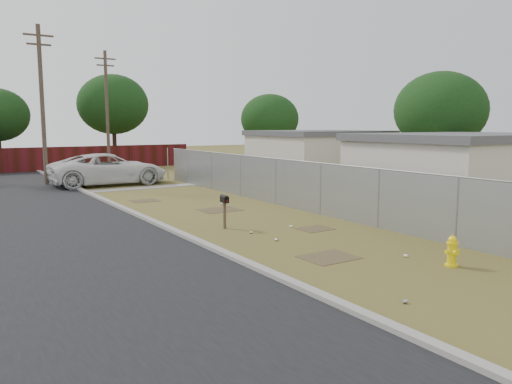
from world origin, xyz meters
TOP-DOWN VIEW (x-y plane):
  - ground at (0.00, 0.00)m, footprint 120.00×120.00m
  - street at (-6.76, 8.05)m, footprint 15.10×60.00m
  - chainlink_fence at (3.12, 1.03)m, footprint 0.10×27.06m
  - utility_poles at (-3.67, 20.67)m, footprint 12.60×8.24m
  - houses at (9.70, 3.13)m, footprint 9.30×17.24m
  - horizon_trees at (0.84, 23.56)m, footprint 33.32×31.94m
  - fire_hydrant at (1.20, -7.26)m, footprint 0.39×0.40m
  - mailbox at (-1.29, -0.28)m, footprint 0.24×0.50m
  - pickup_truck at (-0.95, 14.01)m, footprint 6.63×3.17m
  - scattered_litter at (-0.18, -2.64)m, footprint 2.92×12.63m

SIDE VIEW (x-z plane):
  - ground at x=0.00m, z-range 0.00..0.00m
  - street at x=-6.76m, z-range -0.04..0.08m
  - scattered_litter at x=-0.18m, z-range 0.01..0.08m
  - fire_hydrant at x=1.20m, z-range -0.03..0.77m
  - chainlink_fence at x=3.12m, z-range -0.21..1.81m
  - mailbox at x=-1.29m, z-range 0.33..1.47m
  - pickup_truck at x=-0.95m, z-range 0.00..1.83m
  - houses at x=9.70m, z-range 0.01..3.11m
  - horizon_trees at x=0.84m, z-range 0.74..8.52m
  - utility_poles at x=-3.67m, z-range 0.19..9.19m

